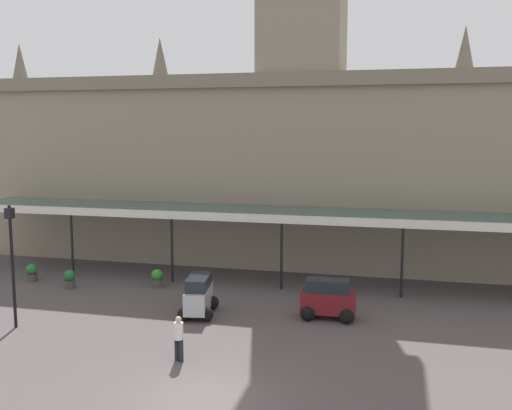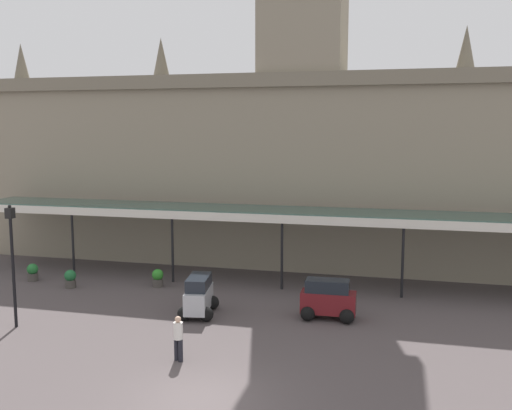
{
  "view_description": "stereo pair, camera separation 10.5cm",
  "coord_description": "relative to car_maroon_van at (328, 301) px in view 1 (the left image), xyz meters",
  "views": [
    {
      "loc": [
        5.69,
        -15.96,
        8.34
      ],
      "look_at": [
        0.0,
        7.19,
        5.17
      ],
      "focal_mm": 40.32,
      "sensor_mm": 36.0,
      "label": 1
    },
    {
      "loc": [
        5.79,
        -15.93,
        8.34
      ],
      "look_at": [
        0.0,
        7.19,
        5.17
      ],
      "focal_mm": 40.32,
      "sensor_mm": 36.0,
      "label": 2
    }
  ],
  "objects": [
    {
      "name": "victorian_lamppost",
      "position": [
        -12.68,
        -4.28,
        2.42
      ],
      "size": [
        0.3,
        0.3,
        5.23
      ],
      "color": "black",
      "rests_on": "ground"
    },
    {
      "name": "pedestrian_beside_cars",
      "position": [
        -4.67,
        -5.96,
        0.1
      ],
      "size": [
        0.37,
        0.34,
        1.67
      ],
      "color": "black",
      "rests_on": "ground"
    },
    {
      "name": "planter_by_canopy",
      "position": [
        -9.4,
        2.97,
        -0.32
      ],
      "size": [
        0.6,
        0.6,
        0.96
      ],
      "color": "#47423D",
      "rests_on": "ground"
    },
    {
      "name": "car_maroon_van",
      "position": [
        0.0,
        0.0,
        0.0
      ],
      "size": [
        2.42,
        1.63,
        1.77
      ],
      "color": "maroon",
      "rests_on": "ground"
    },
    {
      "name": "planter_near_kerb",
      "position": [
        -13.8,
        1.68,
        -0.32
      ],
      "size": [
        0.6,
        0.6,
        0.96
      ],
      "color": "#47423D",
      "rests_on": "ground"
    },
    {
      "name": "ground_plane",
      "position": [
        -2.92,
        -8.61,
        -0.81
      ],
      "size": [
        140.0,
        140.0,
        0.0
      ],
      "primitive_type": "plane",
      "color": "#4D4445"
    },
    {
      "name": "station_building",
      "position": [
        -2.92,
        10.36,
        5.89
      ],
      "size": [
        40.88,
        5.64,
        21.06
      ],
      "color": "gray",
      "rests_on": "ground"
    },
    {
      "name": "car_silver_van",
      "position": [
        -5.72,
        -0.86,
        0.0
      ],
      "size": [
        1.85,
        2.52,
        1.77
      ],
      "color": "#B2B5BA",
      "rests_on": "ground"
    },
    {
      "name": "planter_forecourt_centre",
      "position": [
        -16.6,
        2.43,
        -0.32
      ],
      "size": [
        0.6,
        0.6,
        0.96
      ],
      "color": "#47423D",
      "rests_on": "ground"
    },
    {
      "name": "entrance_canopy",
      "position": [
        -2.92,
        5.4,
        3.06
      ],
      "size": [
        36.65,
        3.26,
        4.01
      ],
      "color": "#38564C",
      "rests_on": "ground"
    }
  ]
}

